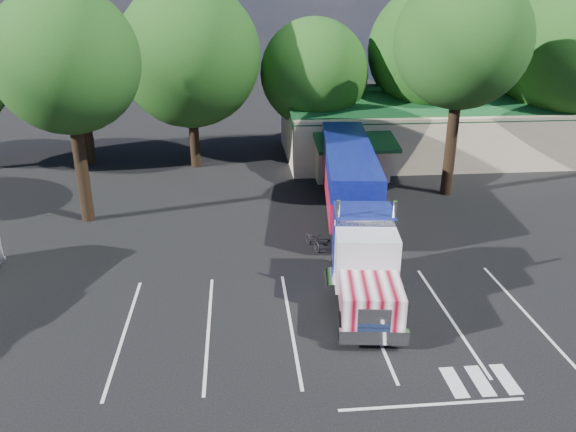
{
  "coord_description": "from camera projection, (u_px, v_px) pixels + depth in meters",
  "views": [
    {
      "loc": [
        -1.83,
        -24.77,
        12.08
      ],
      "look_at": [
        0.49,
        0.49,
        2.0
      ],
      "focal_mm": 35.0,
      "sensor_mm": 36.0,
      "label": 1
    }
  ],
  "objects": [
    {
      "name": "tree_row_f",
      "position": [
        566.0,
        55.0,
        42.17
      ],
      "size": [
        10.4,
        10.4,
        13.0
      ],
      "color": "black",
      "rests_on": "ground"
    },
    {
      "name": "silver_sedan",
      "position": [
        427.0,
        160.0,
        41.27
      ],
      "size": [
        4.25,
        2.38,
        1.33
      ],
      "primitive_type": "imported",
      "rotation": [
        0.0,
        0.0,
        1.31
      ],
      "color": "#ADB0B6",
      "rests_on": "ground"
    },
    {
      "name": "tree_row_e",
      "position": [
        432.0,
        50.0,
        42.32
      ],
      "size": [
        9.6,
        9.6,
        12.9
      ],
      "color": "black",
      "rests_on": "ground"
    },
    {
      "name": "tree_near_left",
      "position": [
        67.0,
        62.0,
        28.95
      ],
      "size": [
        7.6,
        7.6,
        12.65
      ],
      "color": "black",
      "rests_on": "ground"
    },
    {
      "name": "tree_row_d",
      "position": [
        314.0,
        73.0,
        41.65
      ],
      "size": [
        8.0,
        8.0,
        10.6
      ],
      "color": "black",
      "rests_on": "ground"
    },
    {
      "name": "tree_row_b",
      "position": [
        79.0,
        68.0,
        40.28
      ],
      "size": [
        8.4,
        8.4,
        11.35
      ],
      "color": "black",
      "rests_on": "ground"
    },
    {
      "name": "bicycle",
      "position": [
        313.0,
        240.0,
        28.46
      ],
      "size": [
        1.03,
        1.77,
        0.88
      ],
      "primitive_type": "imported",
      "rotation": [
        0.0,
        0.0,
        0.28
      ],
      "color": "black",
      "rests_on": "ground"
    },
    {
      "name": "woman",
      "position": [
        370.0,
        236.0,
        27.56
      ],
      "size": [
        0.77,
        0.84,
        1.94
      ],
      "primitive_type": "imported",
      "rotation": [
        0.0,
        0.0,
        2.13
      ],
      "color": "black",
      "rests_on": "ground"
    },
    {
      "name": "event_hall",
      "position": [
        435.0,
        128.0,
        44.37
      ],
      "size": [
        24.2,
        14.12,
        5.55
      ],
      "color": "beige",
      "rests_on": "ground"
    },
    {
      "name": "semi_truck",
      "position": [
        352.0,
        189.0,
        29.73
      ],
      "size": [
        4.97,
        20.59,
        4.28
      ],
      "rotation": [
        0.0,
        0.0,
        -0.12
      ],
      "color": "black",
      "rests_on": "ground"
    },
    {
      "name": "tree_row_c",
      "position": [
        189.0,
        56.0,
        39.14
      ],
      "size": [
        10.0,
        10.0,
        13.05
      ],
      "color": "black",
      "rests_on": "ground"
    },
    {
      "name": "tree_near_right",
      "position": [
        462.0,
        41.0,
        32.89
      ],
      "size": [
        8.0,
        8.0,
        13.5
      ],
      "color": "black",
      "rests_on": "ground"
    },
    {
      "name": "ground",
      "position": [
        279.0,
        258.0,
        27.54
      ],
      "size": [
        120.0,
        120.0,
        0.0
      ],
      "primitive_type": "plane",
      "color": "black",
      "rests_on": "ground"
    }
  ]
}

